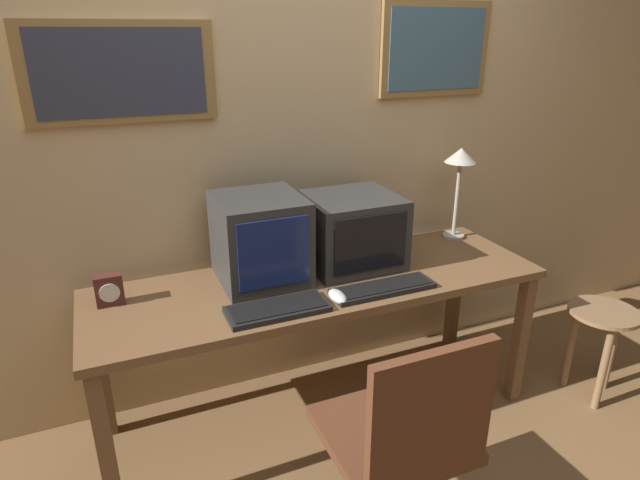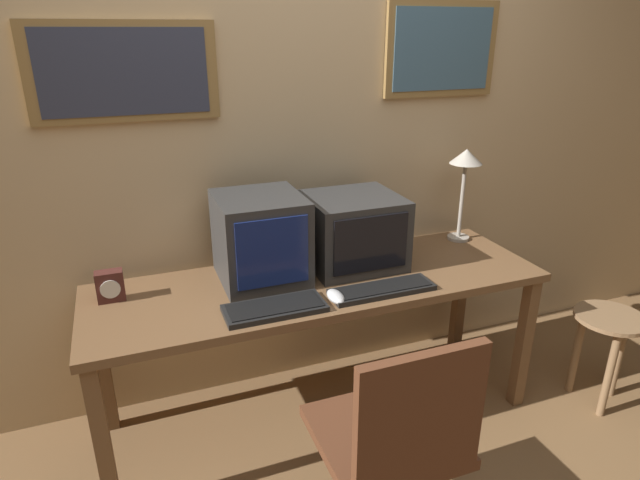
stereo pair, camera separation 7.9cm
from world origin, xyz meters
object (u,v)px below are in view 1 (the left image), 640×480
Objects in this scene: keyboard_side at (383,288)px; mouse_near_keyboard at (338,296)px; desk_lamp at (460,166)px; side_stool at (600,332)px; monitor_left at (260,239)px; office_chair at (400,462)px; monitor_right at (351,230)px; keyboard_main at (277,309)px; desk_clock at (109,290)px.

mouse_near_keyboard reaches higher than keyboard_side.
desk_lamp is 0.99× the size of side_stool.
monitor_left reaches higher than office_chair.
side_stool is at bearing -17.62° from monitor_left.
desk_lamp is 0.51× the size of office_chair.
monitor_right reaches higher than side_stool.
mouse_near_keyboard is at bearing -178.69° from keyboard_side.
monitor_right reaches higher than office_chair.
keyboard_main is at bearing 173.22° from side_stool.
monitor_right is at bearing 74.56° from office_chair.
monitor_right is 1.05m from desk_clock.
desk_clock reaches higher than keyboard_main.
monitor_right is 0.34m from keyboard_side.
desk_clock is at bearing -177.30° from desk_lamp.
monitor_left is 3.19× the size of mouse_near_keyboard.
office_chair reaches higher than desk_clock.
side_stool is at bearing -9.30° from keyboard_side.
mouse_near_keyboard is 0.66m from office_chair.
desk_clock is at bearing 179.65° from monitor_right.
desk_lamp reaches higher than monitor_right.
office_chair is at bearing -78.15° from monitor_left.
mouse_near_keyboard is 1.39m from side_stool.
keyboard_main is at bearing 177.92° from mouse_near_keyboard.
monitor_left is at bearing 124.96° from mouse_near_keyboard.
desk_clock is (-0.61, 0.01, -0.12)m from monitor_left.
monitor_left reaches higher than desk_clock.
desk_lamp reaches higher than keyboard_side.
office_chair is (0.80, -0.89, -0.37)m from desk_clock.
keyboard_side is (0.43, -0.31, -0.17)m from monitor_left.
desk_lamp is at bearing 25.36° from mouse_near_keyboard.
keyboard_main is at bearing -160.30° from desk_lamp.
monitor_right is 3.26× the size of desk_clock.
desk_clock reaches higher than keyboard_side.
keyboard_main is (-0.46, -0.31, -0.15)m from monitor_right.
side_stool is at bearing -50.56° from desk_lamp.
office_chair reaches higher than keyboard_main.
desk_lamp is at bearing 2.70° from desk_clock.
desk_lamp reaches higher than mouse_near_keyboard.
office_chair is (-0.88, -0.97, -0.69)m from desk_lamp.
keyboard_main is 1.62m from side_stool.
monitor_left is at bearing -179.39° from monitor_right.
desk_clock reaches higher than mouse_near_keyboard.
desk_clock is at bearing 151.73° from keyboard_main.
side_stool is (0.48, -0.58, -0.73)m from desk_lamp.
desk_clock is at bearing 178.98° from monitor_left.
desk_lamp is at bearing 47.73° from office_chair.
mouse_near_keyboard reaches higher than side_stool.
mouse_near_keyboard is 1.00m from desk_lamp.
monitor_right is (0.43, 0.00, -0.02)m from monitor_left.
monitor_right is at bearing -0.35° from desk_clock.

